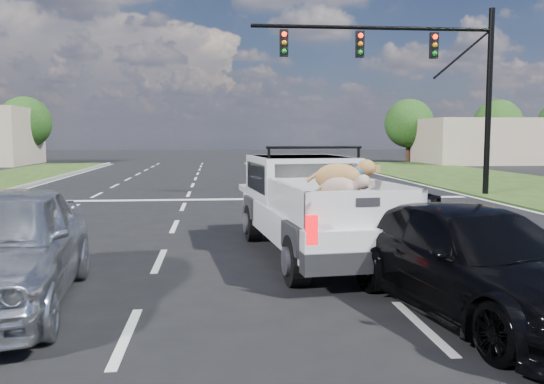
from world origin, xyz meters
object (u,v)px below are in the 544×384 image
at_px(black_coupe, 476,262).
at_px(pickup_truck, 314,205).
at_px(traffic_signal, 428,69).
at_px(silver_sedan, 0,246).

bearing_deg(black_coupe, pickup_truck, 98.66).
bearing_deg(traffic_signal, pickup_truck, -120.61).
distance_m(pickup_truck, black_coupe, 4.17).
xyz_separation_m(traffic_signal, black_coupe, (-4.60, -14.09, -4.04)).
relative_size(traffic_signal, black_coupe, 1.93).
relative_size(pickup_truck, silver_sedan, 1.20).
bearing_deg(pickup_truck, traffic_signal, 53.37).
bearing_deg(traffic_signal, black_coupe, -108.09).
relative_size(traffic_signal, silver_sedan, 1.89).
distance_m(traffic_signal, silver_sedan, 17.43).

